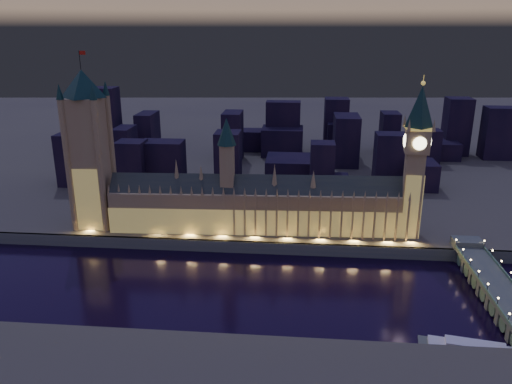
# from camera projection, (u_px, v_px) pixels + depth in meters

# --- Properties ---
(ground_plane) EXTENTS (2000.00, 2000.00, 0.00)m
(ground_plane) POSITION_uv_depth(u_px,v_px,m) (239.00, 283.00, 292.26)
(ground_plane) COLOR black
(ground_plane) RESTS_ON ground
(north_bank) EXTENTS (2000.00, 960.00, 8.00)m
(north_bank) POSITION_uv_depth(u_px,v_px,m) (279.00, 120.00, 782.64)
(north_bank) COLOR #413C3A
(north_bank) RESTS_ON ground
(embankment_wall) EXTENTS (2000.00, 2.50, 8.00)m
(embankment_wall) POSITION_uv_depth(u_px,v_px,m) (247.00, 247.00, 329.77)
(embankment_wall) COLOR #445050
(embankment_wall) RESTS_ON ground
(palace_of_westminster) EXTENTS (202.00, 28.64, 78.00)m
(palace_of_westminster) POSITION_uv_depth(u_px,v_px,m) (255.00, 205.00, 342.00)
(palace_of_westminster) COLOR #9A7553
(palace_of_westminster) RESTS_ON north_bank
(victoria_tower) EXTENTS (31.68, 31.68, 120.20)m
(victoria_tower) POSITION_uv_depth(u_px,v_px,m) (89.00, 143.00, 338.91)
(victoria_tower) COLOR #9A7553
(victoria_tower) RESTS_ON north_bank
(elizabeth_tower) EXTENTS (18.00, 18.00, 106.53)m
(elizabeth_tower) POSITION_uv_depth(u_px,v_px,m) (416.00, 150.00, 320.43)
(elizabeth_tower) COLOR #9A7553
(elizabeth_tower) RESTS_ON north_bank
(westminster_bridge) EXTENTS (18.13, 113.00, 15.90)m
(westminster_bridge) POSITION_uv_depth(u_px,v_px,m) (493.00, 287.00, 275.03)
(westminster_bridge) COLOR #445050
(westminster_bridge) RESTS_ON ground
(river_boat) EXTENTS (51.16, 20.16, 4.50)m
(river_boat) POSITION_uv_depth(u_px,v_px,m) (475.00, 349.00, 229.68)
(river_boat) COLOR #445050
(river_boat) RESTS_ON ground
(city_backdrop) EXTENTS (481.49, 215.63, 69.09)m
(city_backdrop) POSITION_uv_depth(u_px,v_px,m) (297.00, 143.00, 511.48)
(city_backdrop) COLOR black
(city_backdrop) RESTS_ON north_bank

